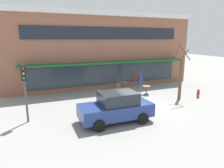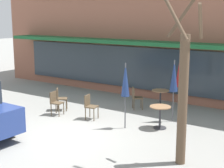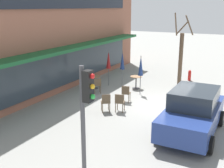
% 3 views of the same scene
% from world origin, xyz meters
% --- Properties ---
extents(ground_plane, '(80.00, 80.00, 0.00)m').
position_xyz_m(ground_plane, '(0.00, 0.00, 0.00)').
color(ground_plane, gray).
extents(building_facade, '(18.84, 9.10, 7.25)m').
position_xyz_m(building_facade, '(0.00, 9.96, 3.63)').
color(building_facade, '#935B47').
rests_on(building_facade, ground).
extents(cafe_table_near_wall, '(0.70, 0.70, 0.76)m').
position_xyz_m(cafe_table_near_wall, '(2.18, 2.45, 0.52)').
color(cafe_table_near_wall, '#333338').
rests_on(cafe_table_near_wall, ground).
extents(cafe_table_streetside, '(0.70, 0.70, 0.76)m').
position_xyz_m(cafe_table_streetside, '(1.05, 4.69, 0.52)').
color(cafe_table_streetside, '#333338').
rests_on(cafe_table_streetside, ground).
extents(patio_umbrella_green_folded, '(0.28, 0.28, 2.20)m').
position_xyz_m(patio_umbrella_green_folded, '(2.21, 3.39, 1.63)').
color(patio_umbrella_green_folded, '#4C4C51').
rests_on(patio_umbrella_green_folded, ground).
extents(patio_umbrella_cream_folded, '(0.28, 0.28, 2.20)m').
position_xyz_m(patio_umbrella_cream_folded, '(2.03, 4.24, 1.63)').
color(patio_umbrella_cream_folded, '#4C4C51').
rests_on(patio_umbrella_cream_folded, ground).
extents(patio_umbrella_corner_open, '(0.28, 0.28, 2.20)m').
position_xyz_m(patio_umbrella_corner_open, '(1.22, 1.80, 1.63)').
color(patio_umbrella_corner_open, '#4C4C51').
rests_on(patio_umbrella_corner_open, ground).
extents(cafe_chair_0, '(0.47, 0.47, 0.89)m').
position_xyz_m(cafe_chair_0, '(-1.79, 1.63, 0.53)').
color(cafe_chair_0, brown).
rests_on(cafe_chair_0, ground).
extents(cafe_chair_1, '(0.56, 0.56, 0.89)m').
position_xyz_m(cafe_chair_1, '(0.29, 4.04, 0.53)').
color(cafe_chair_1, brown).
rests_on(cafe_chair_1, ground).
extents(cafe_chair_2, '(0.47, 0.47, 0.89)m').
position_xyz_m(cafe_chair_2, '(-0.39, 1.95, 0.53)').
color(cafe_chair_2, brown).
rests_on(cafe_chair_2, ground).
extents(cafe_chair_3, '(0.56, 0.56, 0.89)m').
position_xyz_m(cafe_chair_3, '(-2.10, 2.20, 0.53)').
color(cafe_chair_3, brown).
rests_on(cafe_chair_3, ground).
extents(parked_sedan, '(4.21, 2.04, 1.76)m').
position_xyz_m(parked_sedan, '(-2.55, -1.85, 0.88)').
color(parked_sedan, navy).
rests_on(parked_sedan, ground).
extents(street_tree, '(1.05, 1.20, 4.44)m').
position_xyz_m(street_tree, '(3.87, 0.27, 1.88)').
color(street_tree, brown).
rests_on(street_tree, ground).
extents(traffic_light_pole, '(0.26, 0.44, 3.40)m').
position_xyz_m(traffic_light_pole, '(-7.32, -0.07, 2.30)').
color(traffic_light_pole, '#47474C').
rests_on(traffic_light_pole, ground).
extents(fire_hydrant, '(0.36, 0.20, 0.71)m').
position_xyz_m(fire_hydrant, '(5.60, 0.01, 0.35)').
color(fire_hydrant, red).
rests_on(fire_hydrant, ground).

